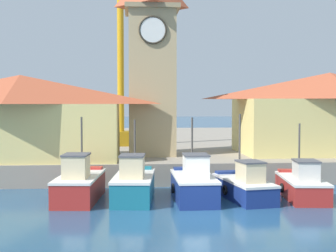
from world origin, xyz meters
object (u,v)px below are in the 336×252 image
object	(u,v)px
fishing_boat_mid_left	(244,186)
dock_worker_near_tower	(83,148)
fishing_boat_center	(302,185)
clock_tower	(152,54)
warehouse_left	(20,116)
port_crane_near	(123,58)
fishing_boat_left_outer	(134,184)
fishing_boat_left_inner	(194,184)
fishing_boat_far_left	(79,184)
warehouse_right	(329,112)

from	to	relation	value
fishing_boat_mid_left	dock_worker_near_tower	bearing A→B (deg)	148.48
fishing_boat_center	clock_tower	size ratio (longest dim) A/B	0.33
fishing_boat_center	clock_tower	xyz separation A→B (m)	(-7.43, 8.75, 7.61)
fishing_boat_mid_left	fishing_boat_center	distance (m)	3.04
warehouse_left	port_crane_near	xyz separation A→B (m)	(6.28, 9.59, 4.63)
fishing_boat_left_outer	clock_tower	distance (m)	11.44
fishing_boat_left_inner	fishing_boat_mid_left	world-z (taller)	fishing_boat_mid_left
fishing_boat_far_left	dock_worker_near_tower	world-z (taller)	fishing_boat_far_left
port_crane_near	dock_worker_near_tower	xyz separation A→B (m)	(-2.22, -11.06, -6.52)
fishing_boat_far_left	dock_worker_near_tower	size ratio (longest dim) A/B	3.12
fishing_boat_far_left	port_crane_near	distance (m)	18.02
fishing_boat_left_inner	dock_worker_near_tower	bearing A→B (deg)	138.13
fishing_boat_center	fishing_boat_left_inner	bearing A→B (deg)	-178.51
fishing_boat_left_inner	warehouse_right	distance (m)	14.83
fishing_boat_far_left	clock_tower	distance (m)	11.97
clock_tower	fishing_boat_center	bearing A→B (deg)	-49.64
fishing_boat_left_inner	fishing_boat_center	size ratio (longest dim) A/B	0.96
warehouse_right	dock_worker_near_tower	world-z (taller)	warehouse_right
fishing_boat_left_outer	dock_worker_near_tower	world-z (taller)	fishing_boat_left_outer
fishing_boat_center	port_crane_near	distance (m)	20.62
clock_tower	fishing_boat_mid_left	bearing A→B (deg)	-63.41
warehouse_left	fishing_boat_left_outer	bearing A→B (deg)	-42.77
warehouse_right	fishing_boat_left_inner	bearing A→B (deg)	-139.80
fishing_boat_left_inner	warehouse_left	world-z (taller)	warehouse_left
fishing_boat_left_inner	warehouse_left	xyz separation A→B (m)	(-10.19, 6.96, 3.27)
fishing_boat_far_left	fishing_boat_center	bearing A→B (deg)	-1.59
dock_worker_near_tower	fishing_boat_left_inner	bearing A→B (deg)	-41.87
fishing_boat_left_outer	fishing_boat_left_inner	bearing A→B (deg)	-6.36
clock_tower	dock_worker_near_tower	world-z (taller)	clock_tower
fishing_boat_left_inner	warehouse_right	xyz separation A→B (m)	(11.02, 9.31, 3.47)
fishing_boat_left_inner	port_crane_near	bearing A→B (deg)	103.29
dock_worker_near_tower	fishing_boat_center	bearing A→B (deg)	-24.37
clock_tower	warehouse_left	size ratio (longest dim) A/B	1.15
fishing_boat_mid_left	fishing_boat_far_left	bearing A→B (deg)	177.66
fishing_boat_mid_left	port_crane_near	distance (m)	19.42
fishing_boat_far_left	dock_worker_near_tower	distance (m)	5.23
fishing_boat_left_inner	fishing_boat_mid_left	bearing A→B (deg)	2.63
port_crane_near	dock_worker_near_tower	size ratio (longest dim) A/B	11.77
warehouse_right	fishing_boat_far_left	bearing A→B (deg)	-152.23
fishing_boat_mid_left	clock_tower	size ratio (longest dim) A/B	0.34
fishing_boat_far_left	fishing_boat_center	size ratio (longest dim) A/B	1.03
fishing_boat_far_left	fishing_boat_left_inner	size ratio (longest dim) A/B	1.08
dock_worker_near_tower	port_crane_near	bearing A→B (deg)	78.63
fishing_boat_left_outer	warehouse_right	distance (m)	17.02
clock_tower	warehouse_right	distance (m)	13.40
fishing_boat_left_inner	port_crane_near	world-z (taller)	port_crane_near
clock_tower	port_crane_near	world-z (taller)	port_crane_near
fishing_boat_left_outer	fishing_boat_mid_left	bearing A→B (deg)	-2.19
fishing_boat_left_inner	dock_worker_near_tower	distance (m)	8.35
fishing_boat_left_inner	fishing_boat_center	bearing A→B (deg)	1.49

